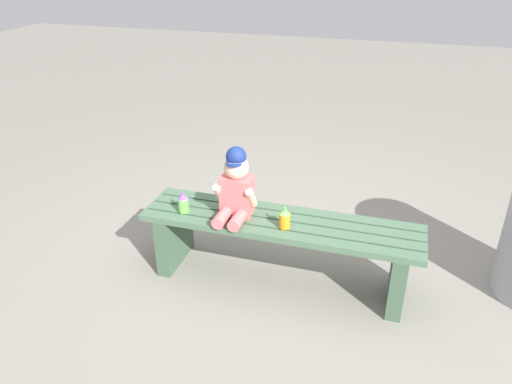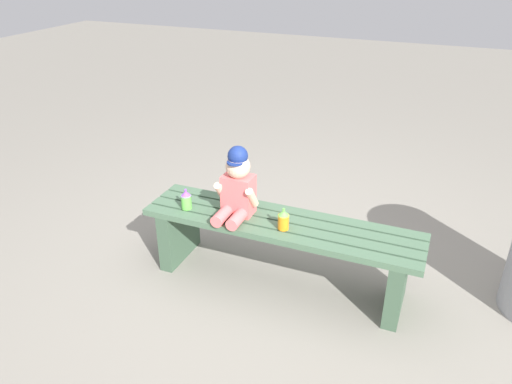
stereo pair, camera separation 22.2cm
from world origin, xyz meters
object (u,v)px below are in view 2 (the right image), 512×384
Objects in this scene: child_figure at (237,186)px; sippy_cup_left at (186,199)px; sippy_cup_right at (283,219)px; park_bench at (280,241)px.

child_figure is 0.33m from sippy_cup_left.
child_figure is 0.32m from sippy_cup_right.
park_bench is 12.58× the size of sippy_cup_right.
child_figure is (-0.25, -0.02, 0.30)m from park_bench.
park_bench is at bearing 7.20° from sippy_cup_left.
child_figure is at bearing 10.03° from sippy_cup_left.
park_bench is 0.40m from child_figure.
child_figure is 3.26× the size of sippy_cup_right.
sippy_cup_left reaches higher than park_bench.
sippy_cup_left is 1.00× the size of sippy_cup_right.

